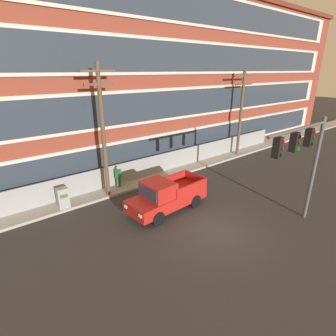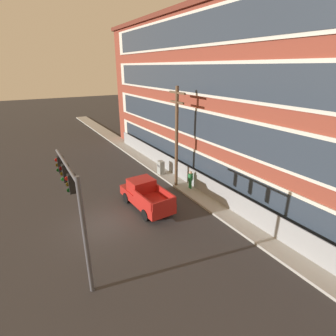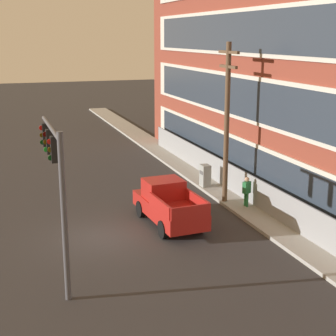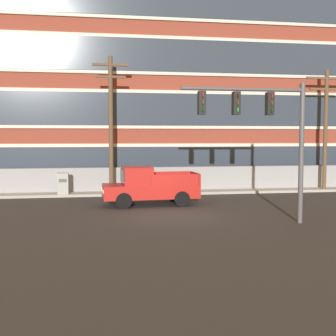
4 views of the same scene
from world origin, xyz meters
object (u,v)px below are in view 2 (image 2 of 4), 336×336
(traffic_signal_mast, at_px, (73,195))
(pedestrian_near_cabinet, at_px, (190,179))
(utility_pole_near_corner, at_px, (177,135))
(pickup_truck_red, at_px, (145,195))
(electrical_cabinet, at_px, (161,168))

(traffic_signal_mast, height_order, pedestrian_near_cabinet, traffic_signal_mast)
(utility_pole_near_corner, xyz_separation_m, pedestrian_near_cabinet, (1.15, 0.66, -3.57))
(utility_pole_near_corner, bearing_deg, traffic_signal_mast, -57.52)
(traffic_signal_mast, relative_size, pickup_truck_red, 1.13)
(traffic_signal_mast, bearing_deg, utility_pole_near_corner, 122.48)
(pedestrian_near_cabinet, bearing_deg, utility_pole_near_corner, -149.86)
(pickup_truck_red, xyz_separation_m, pedestrian_near_cabinet, (-0.69, 4.43, 0.03))
(traffic_signal_mast, height_order, pickup_truck_red, traffic_signal_mast)
(traffic_signal_mast, bearing_deg, electrical_cabinet, 133.06)
(utility_pole_near_corner, distance_m, pedestrian_near_cabinet, 3.81)
(utility_pole_near_corner, height_order, electrical_cabinet, utility_pole_near_corner)
(pickup_truck_red, relative_size, electrical_cabinet, 3.57)
(pickup_truck_red, relative_size, utility_pole_near_corner, 0.61)
(traffic_signal_mast, xyz_separation_m, pedestrian_near_cabinet, (-4.75, 9.93, -3.18))
(utility_pole_near_corner, xyz_separation_m, electrical_cabinet, (-2.85, 0.09, -3.84))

